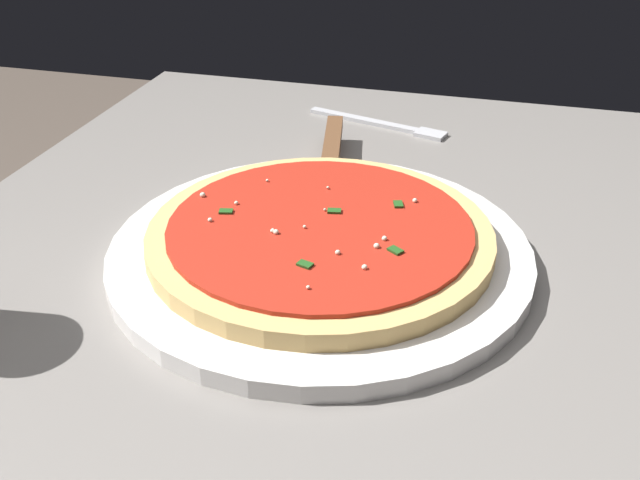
# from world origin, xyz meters

# --- Properties ---
(restaurant_table) EXTENTS (1.03, 0.72, 0.73)m
(restaurant_table) POSITION_xyz_m (0.00, 0.00, 0.59)
(restaurant_table) COLOR black
(restaurant_table) RESTS_ON ground_plane
(serving_plate) EXTENTS (0.37, 0.37, 0.02)m
(serving_plate) POSITION_xyz_m (0.05, -0.01, 0.74)
(serving_plate) COLOR white
(serving_plate) RESTS_ON restaurant_table
(pizza) EXTENTS (0.30, 0.30, 0.02)m
(pizza) POSITION_xyz_m (0.05, -0.01, 0.76)
(pizza) COLOR #DBB26B
(pizza) RESTS_ON serving_plate
(pizza_server) EXTENTS (0.22, 0.09, 0.01)m
(pizza_server) POSITION_xyz_m (0.22, 0.02, 0.75)
(pizza_server) COLOR silver
(pizza_server) RESTS_ON serving_plate
(fork) EXTENTS (0.07, 0.18, 0.00)m
(fork) POSITION_xyz_m (0.38, -0.01, 0.74)
(fork) COLOR silver
(fork) RESTS_ON restaurant_table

